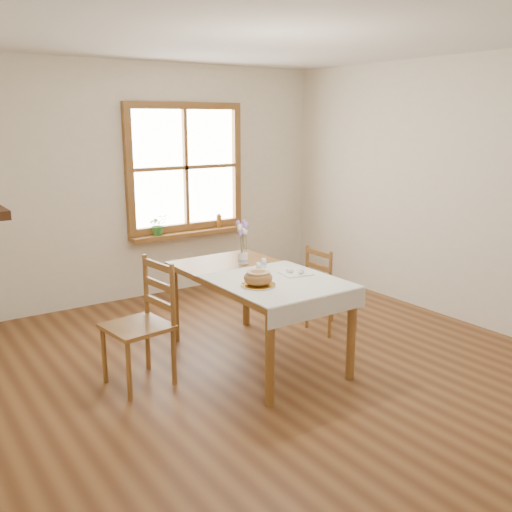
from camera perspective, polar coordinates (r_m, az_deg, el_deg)
The scene contains 18 objects.
ground at distance 4.74m, azimuth 2.09°, elevation -11.34°, with size 5.00×5.00×0.00m, color brown.
room_walls at distance 4.31m, azimuth 2.29°, elevation 9.69°, with size 4.60×5.10×2.65m.
window at distance 6.69m, azimuth -7.08°, elevation 8.78°, with size 1.46×0.08×1.46m.
window_sill at distance 6.74m, azimuth -6.63°, elevation 2.29°, with size 1.46×0.20×0.05m.
dining_table at distance 4.74m, azimuth 0.00°, elevation -2.76°, with size 0.90×1.60×0.75m.
table_linen at distance 4.48m, azimuth 2.21°, elevation -2.56°, with size 0.91×0.99×0.01m, color white.
chair_left at distance 4.43m, azimuth -11.80°, elevation -6.74°, with size 0.45×0.47×0.96m, color brown, non-canonical shape.
chair_right at distance 5.52m, azimuth 7.58°, elevation -3.22°, with size 0.39×0.41×0.83m, color brown, non-canonical shape.
bread_plate at distance 4.34m, azimuth 0.21°, elevation -2.92°, with size 0.26×0.26×0.01m, color silver.
bread_loaf at distance 4.32m, azimuth 0.21°, elevation -2.07°, with size 0.22×0.22×0.12m, color #AA763C.
egg_napkin at distance 4.68m, azimuth 4.03°, elevation -1.74°, with size 0.24×0.20×0.01m, color white.
eggs at distance 4.67m, azimuth 4.03°, elevation -1.44°, with size 0.18×0.16×0.04m, color white, non-canonical shape.
salt_shaker at distance 4.72m, azimuth 0.28°, elevation -1.09°, with size 0.04×0.04×0.08m, color silver.
pepper_shaker at distance 4.87m, azimuth 0.79°, elevation -0.64°, with size 0.04×0.04×0.08m, color silver.
flower_vase at distance 5.00m, azimuth -1.30°, elevation -0.33°, with size 0.09×0.09×0.09m, color silver.
lavender_bouquet at distance 4.96m, azimuth -1.32°, elevation 1.80°, with size 0.15×0.15×0.28m, color #8560AB, non-canonical shape.
potted_plant at distance 6.54m, azimuth -9.77°, elevation 2.88°, with size 0.21×0.23×0.18m, color #337830.
amber_bottle at distance 6.91m, azimuth -3.73°, elevation 3.57°, with size 0.06×0.06×0.17m, color #9B5A1C.
Camera 1 is at (-2.57, -3.45, 2.00)m, focal length 40.00 mm.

